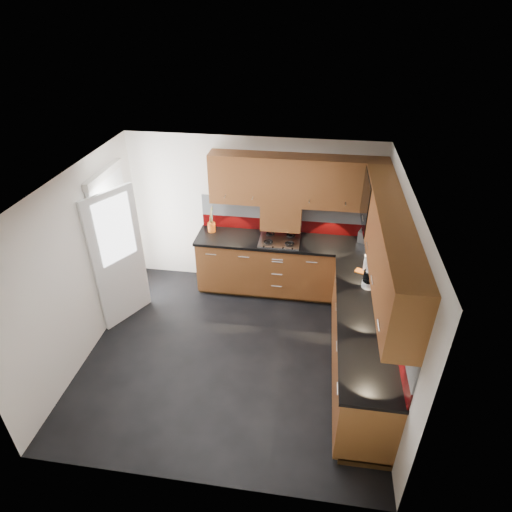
% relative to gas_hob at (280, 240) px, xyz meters
% --- Properties ---
extents(room, '(4.00, 3.80, 2.64)m').
position_rel_gas_hob_xyz_m(room, '(-0.45, -1.47, 0.54)').
color(room, black).
extents(base_cabinets, '(2.70, 3.20, 0.95)m').
position_rel_gas_hob_xyz_m(base_cabinets, '(0.62, -0.75, -0.52)').
color(base_cabinets, '#5A3414').
rests_on(base_cabinets, room).
extents(countertop, '(2.72, 3.22, 0.04)m').
position_rel_gas_hob_xyz_m(countertop, '(0.60, -0.77, -0.04)').
color(countertop, black).
rests_on(countertop, base_cabinets).
extents(backsplash, '(2.70, 3.20, 0.54)m').
position_rel_gas_hob_xyz_m(backsplash, '(0.83, -0.54, 0.25)').
color(backsplash, maroon).
rests_on(backsplash, countertop).
extents(upper_cabinets, '(2.50, 3.20, 0.72)m').
position_rel_gas_hob_xyz_m(upper_cabinets, '(0.78, -0.69, 0.88)').
color(upper_cabinets, '#5A3414').
rests_on(upper_cabinets, room).
extents(extractor_hood, '(0.60, 0.33, 0.40)m').
position_rel_gas_hob_xyz_m(extractor_hood, '(-0.00, 0.17, 0.32)').
color(extractor_hood, '#5A3414').
rests_on(extractor_hood, room).
extents(glass_cabinet, '(0.32, 0.80, 0.66)m').
position_rel_gas_hob_xyz_m(glass_cabinet, '(1.26, -0.40, 0.91)').
color(glass_cabinet, black).
rests_on(glass_cabinet, room).
extents(back_door, '(0.42, 1.19, 2.04)m').
position_rel_gas_hob_xyz_m(back_door, '(-2.23, -0.72, 0.08)').
color(back_door, white).
rests_on(back_door, room).
extents(gas_hob, '(0.61, 0.53, 0.05)m').
position_rel_gas_hob_xyz_m(gas_hob, '(0.00, 0.00, 0.00)').
color(gas_hob, silver).
rests_on(gas_hob, countertop).
extents(utensil_pot, '(0.12, 0.12, 0.42)m').
position_rel_gas_hob_xyz_m(utensil_pot, '(-1.07, 0.14, 0.08)').
color(utensil_pot, '#DC5C14').
rests_on(utensil_pot, countertop).
extents(toaster, '(0.29, 0.24, 0.18)m').
position_rel_gas_hob_xyz_m(toaster, '(1.29, 0.15, 0.07)').
color(toaster, silver).
rests_on(toaster, countertop).
extents(food_processor, '(0.16, 0.16, 0.27)m').
position_rel_gas_hob_xyz_m(food_processor, '(1.22, -1.01, 0.11)').
color(food_processor, white).
rests_on(food_processor, countertop).
extents(paper_towel, '(0.12, 0.12, 0.23)m').
position_rel_gas_hob_xyz_m(paper_towel, '(1.24, -0.63, 0.10)').
color(paper_towel, white).
rests_on(paper_towel, countertop).
extents(orange_cloth, '(0.16, 0.15, 0.01)m').
position_rel_gas_hob_xyz_m(orange_cloth, '(1.15, -0.67, -0.01)').
color(orange_cloth, orange).
rests_on(orange_cloth, countertop).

